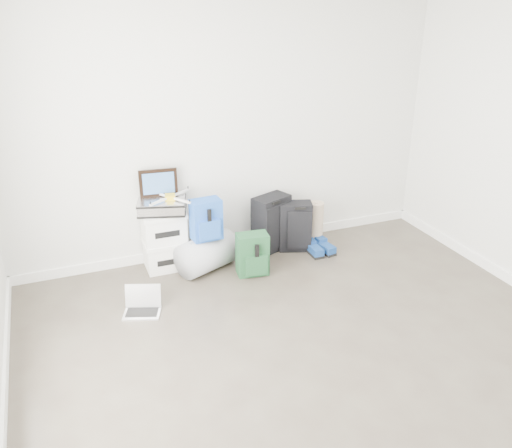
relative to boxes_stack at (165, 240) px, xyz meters
name	(u,v)px	position (x,y,z in m)	size (l,w,h in m)	color
ground	(347,393)	(0.76, -2.32, -0.31)	(5.00, 5.00, 0.00)	#3E352D
room_envelope	(366,158)	(0.76, -2.30, 1.42)	(4.52, 5.02, 2.71)	silver
boxes_stack	(165,240)	(0.00, 0.00, 0.00)	(0.43, 0.35, 0.61)	white
briefcase	(162,206)	(0.00, 0.00, 0.37)	(0.45, 0.33, 0.13)	#B2B2B7
painting	(158,183)	(0.00, 0.10, 0.57)	(0.37, 0.06, 0.28)	black
drone	(170,197)	(0.08, -0.02, 0.45)	(0.46, 0.46, 0.05)	gold
duffel_bag	(207,254)	(0.37, -0.21, -0.13)	(0.36, 0.36, 0.58)	gray
blue_backpack	(206,220)	(0.37, -0.24, 0.25)	(0.30, 0.23, 0.41)	#17369B
large_suitcase	(271,223)	(1.15, -0.02, 0.00)	(0.45, 0.37, 0.61)	black
green_backpack	(253,255)	(0.77, -0.46, -0.10)	(0.33, 0.26, 0.43)	#163D21
carry_on	(295,226)	(1.39, -0.12, -0.04)	(0.39, 0.31, 0.54)	black
shoes	(319,249)	(1.60, -0.29, -0.26)	(0.27, 0.30, 0.10)	black
rolled_rug	(316,224)	(1.65, -0.09, -0.06)	(0.16, 0.16, 0.49)	tan
laptop	(142,306)	(-0.38, -0.73, -0.25)	(0.37, 0.32, 0.22)	silver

